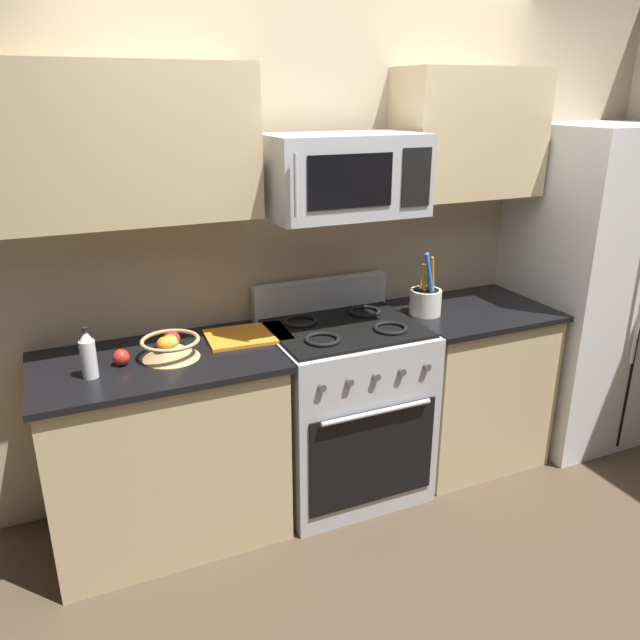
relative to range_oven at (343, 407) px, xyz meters
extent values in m
plane|color=#473828|center=(0.00, -0.70, -0.47)|extent=(16.00, 16.00, 0.00)
cube|color=tan|center=(0.00, 0.39, 0.83)|extent=(8.00, 0.10, 2.60)
cube|color=tan|center=(-0.93, 0.00, -0.03)|extent=(1.04, 0.61, 0.88)
cube|color=black|center=(-0.93, 0.00, 0.42)|extent=(1.08, 0.65, 0.03)
cube|color=#B2B5BA|center=(0.00, 0.00, -0.02)|extent=(0.76, 0.65, 0.91)
cube|color=black|center=(0.00, -0.33, -0.11)|extent=(0.67, 0.01, 0.51)
cylinder|color=#B2B5BA|center=(0.00, -0.36, 0.15)|extent=(0.57, 0.02, 0.02)
cube|color=black|center=(0.00, 0.00, 0.45)|extent=(0.73, 0.58, 0.02)
cube|color=#B2B5BA|center=(0.00, 0.29, 0.53)|extent=(0.76, 0.06, 0.18)
torus|color=black|center=(-0.18, -0.14, 0.46)|extent=(0.17, 0.17, 0.02)
torus|color=black|center=(0.18, -0.14, 0.46)|extent=(0.17, 0.17, 0.02)
torus|color=black|center=(-0.18, 0.13, 0.46)|extent=(0.17, 0.17, 0.02)
torus|color=black|center=(0.18, 0.13, 0.46)|extent=(0.17, 0.17, 0.02)
cylinder|color=#4C4C51|center=(-0.27, -0.34, 0.32)|extent=(0.04, 0.02, 0.04)
cylinder|color=#4C4C51|center=(-0.14, -0.34, 0.32)|extent=(0.04, 0.02, 0.04)
cylinder|color=#4C4C51|center=(0.00, -0.34, 0.32)|extent=(0.04, 0.02, 0.04)
cylinder|color=#4C4C51|center=(0.14, -0.34, 0.32)|extent=(0.04, 0.02, 0.04)
cylinder|color=#4C4C51|center=(0.27, -0.34, 0.32)|extent=(0.04, 0.02, 0.04)
cube|color=tan|center=(0.79, 0.00, -0.03)|extent=(0.75, 0.61, 0.88)
cube|color=black|center=(0.79, 0.00, 0.42)|extent=(0.79, 0.65, 0.03)
cube|color=silver|center=(1.63, -0.02, 0.46)|extent=(0.85, 0.72, 1.86)
cube|color=#B2B5BA|center=(0.00, 0.03, 1.19)|extent=(0.73, 0.40, 0.37)
cube|color=black|center=(-0.07, -0.17, 1.19)|extent=(0.40, 0.01, 0.23)
cube|color=black|center=(0.26, -0.17, 1.19)|extent=(0.15, 0.01, 0.26)
cylinder|color=#B2B5BA|center=(-0.33, -0.20, 1.19)|extent=(0.02, 0.02, 0.26)
cube|color=tan|center=(-0.93, 0.17, 1.34)|extent=(1.07, 0.34, 0.65)
cube|color=tan|center=(0.79, 0.17, 1.34)|extent=(0.78, 0.34, 0.65)
cylinder|color=white|center=(0.49, 0.03, 0.50)|extent=(0.17, 0.17, 0.14)
cylinder|color=black|center=(0.49, 0.03, 0.52)|extent=(0.14, 0.14, 0.11)
cylinder|color=orange|center=(0.51, 0.00, 0.61)|extent=(0.05, 0.04, 0.30)
cylinder|color=orange|center=(0.47, 0.02, 0.59)|extent=(0.03, 0.05, 0.25)
cylinder|color=orange|center=(0.48, 0.07, 0.59)|extent=(0.07, 0.02, 0.25)
cylinder|color=blue|center=(0.48, -0.02, 0.62)|extent=(0.08, 0.03, 0.32)
cylinder|color=green|center=(0.49, 0.06, 0.58)|extent=(0.05, 0.02, 0.24)
cylinder|color=green|center=(0.49, 0.01, 0.62)|extent=(0.06, 0.03, 0.31)
cone|color=tan|center=(-0.86, -0.01, 0.48)|extent=(0.25, 0.25, 0.08)
torus|color=tan|center=(-0.86, -0.01, 0.52)|extent=(0.26, 0.26, 0.02)
sphere|color=red|center=(-0.85, 0.03, 0.51)|extent=(0.08, 0.08, 0.08)
sphere|color=orange|center=(-0.89, -0.03, 0.51)|extent=(0.07, 0.07, 0.07)
sphere|color=yellow|center=(-0.86, -0.01, 0.51)|extent=(0.07, 0.07, 0.07)
sphere|color=#9EB74C|center=(-0.86, -0.01, 0.51)|extent=(0.07, 0.07, 0.07)
sphere|color=red|center=(-1.07, 0.00, 0.47)|extent=(0.07, 0.07, 0.07)
cube|color=orange|center=(-0.47, 0.09, 0.45)|extent=(0.41, 0.30, 0.02)
cylinder|color=silver|center=(-1.21, -0.08, 0.52)|extent=(0.06, 0.06, 0.16)
cone|color=silver|center=(-1.21, -0.08, 0.62)|extent=(0.06, 0.06, 0.05)
cylinder|color=black|center=(-1.21, -0.08, 0.65)|extent=(0.03, 0.03, 0.01)
camera|label=1|loc=(-1.29, -2.61, 1.54)|focal=35.03mm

